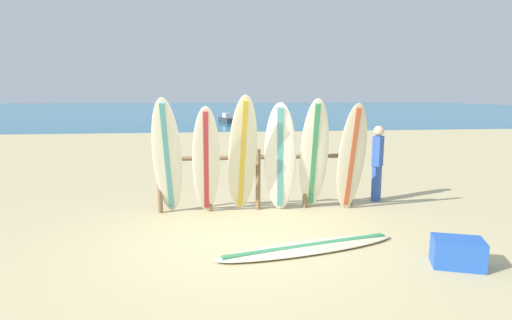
# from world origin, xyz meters

# --- Properties ---
(ground_plane) EXTENTS (120.00, 120.00, 0.00)m
(ground_plane) POSITION_xyz_m (0.00, 0.00, 0.00)
(ground_plane) COLOR #CCB784
(ocean_water) EXTENTS (120.00, 80.00, 0.01)m
(ocean_water) POSITION_xyz_m (0.00, 58.00, 0.00)
(ocean_water) COLOR #196B93
(ocean_water) RESTS_ON ground
(surfboard_rack) EXTENTS (3.69, 0.09, 1.14)m
(surfboard_rack) POSITION_xyz_m (0.50, 1.75, 0.71)
(surfboard_rack) COLOR olive
(surfboard_rack) RESTS_ON ground
(surfboard_leaning_far_left) EXTENTS (0.55, 0.90, 2.11)m
(surfboard_leaning_far_left) POSITION_xyz_m (-1.12, 1.46, 1.05)
(surfboard_leaning_far_left) COLOR silver
(surfboard_leaning_far_left) RESTS_ON ground
(surfboard_leaning_left) EXTENTS (0.48, 0.90, 1.97)m
(surfboard_leaning_left) POSITION_xyz_m (-0.46, 1.36, 0.98)
(surfboard_leaning_left) COLOR silver
(surfboard_leaning_left) RESTS_ON ground
(surfboard_leaning_center_left) EXTENTS (0.55, 0.89, 2.14)m
(surfboard_leaning_center_left) POSITION_xyz_m (0.18, 1.42, 1.07)
(surfboard_leaning_center_left) COLOR beige
(surfboard_leaning_center_left) RESTS_ON ground
(surfboard_leaning_center) EXTENTS (0.67, 0.65, 2.01)m
(surfboard_leaning_center) POSITION_xyz_m (0.86, 1.47, 1.01)
(surfboard_leaning_center) COLOR white
(surfboard_leaning_center) RESTS_ON ground
(surfboard_leaning_center_right) EXTENTS (0.61, 0.93, 2.09)m
(surfboard_leaning_center_right) POSITION_xyz_m (1.46, 1.42, 1.04)
(surfboard_leaning_center_right) COLOR silver
(surfboard_leaning_center_right) RESTS_ON ground
(surfboard_leaning_right) EXTENTS (0.51, 0.59, 2.00)m
(surfboard_leaning_right) POSITION_xyz_m (2.14, 1.36, 1.00)
(surfboard_leaning_right) COLOR beige
(surfboard_leaning_right) RESTS_ON ground
(surfboard_lying_on_sand) EXTENTS (2.77, 1.15, 0.08)m
(surfboard_lying_on_sand) POSITION_xyz_m (0.92, -0.38, 0.04)
(surfboard_lying_on_sand) COLOR beige
(surfboard_lying_on_sand) RESTS_ON ground
(beachgoer_standing) EXTENTS (0.28, 0.28, 1.52)m
(beachgoer_standing) POSITION_xyz_m (2.96, 2.10, 0.84)
(beachgoer_standing) COLOR #3359B2
(beachgoer_standing) RESTS_ON ground
(small_boat_offshore) EXTENTS (1.31, 2.78, 0.71)m
(small_boat_offshore) POSITION_xyz_m (1.36, 26.31, 0.26)
(small_boat_offshore) COLOR #333842
(small_boat_offshore) RESTS_ON ocean_water
(cooler_box) EXTENTS (0.70, 0.59, 0.36)m
(cooler_box) POSITION_xyz_m (2.63, -1.17, 0.18)
(cooler_box) COLOR blue
(cooler_box) RESTS_ON ground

